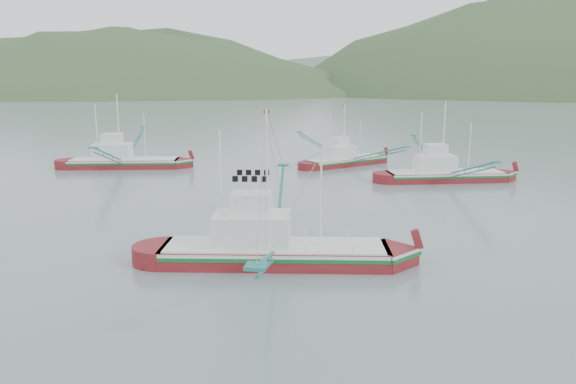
# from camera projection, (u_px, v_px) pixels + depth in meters

# --- Properties ---
(ground) EXTENTS (1200.00, 1200.00, 0.00)m
(ground) POSITION_uv_depth(u_px,v_px,m) (276.00, 252.00, 40.63)
(ground) COLOR slate
(ground) RESTS_ON ground
(main_boat) EXTENTS (15.70, 27.68, 11.24)m
(main_boat) POSITION_uv_depth(u_px,v_px,m) (271.00, 239.00, 37.75)
(main_boat) COLOR maroon
(main_boat) RESTS_ON ground
(bg_boat_far) EXTENTS (18.94, 19.68, 9.40)m
(bg_boat_far) POSITION_uv_depth(u_px,v_px,m) (346.00, 151.00, 80.02)
(bg_boat_far) COLOR maroon
(bg_boat_far) RESTS_ON ground
(bg_boat_right) EXTENTS (14.67, 25.26, 10.40)m
(bg_boat_right) POSITION_uv_depth(u_px,v_px,m) (445.00, 166.00, 67.81)
(bg_boat_right) COLOR maroon
(bg_boat_right) RESTS_ON ground
(bg_boat_left) EXTENTS (15.51, 26.94, 11.02)m
(bg_boat_left) POSITION_uv_depth(u_px,v_px,m) (123.00, 154.00, 77.91)
(bg_boat_left) COLOR maroon
(bg_boat_left) RESTS_ON ground
(headland_left) EXTENTS (448.00, 308.00, 210.00)m
(headland_left) POSITION_uv_depth(u_px,v_px,m) (118.00, 94.00, 415.32)
(headland_left) COLOR #354E28
(headland_left) RESTS_ON ground
(ridge_distant) EXTENTS (960.00, 400.00, 240.00)m
(ridge_distant) POSITION_uv_depth(u_px,v_px,m) (395.00, 89.00, 579.02)
(ridge_distant) COLOR slate
(ridge_distant) RESTS_ON ground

